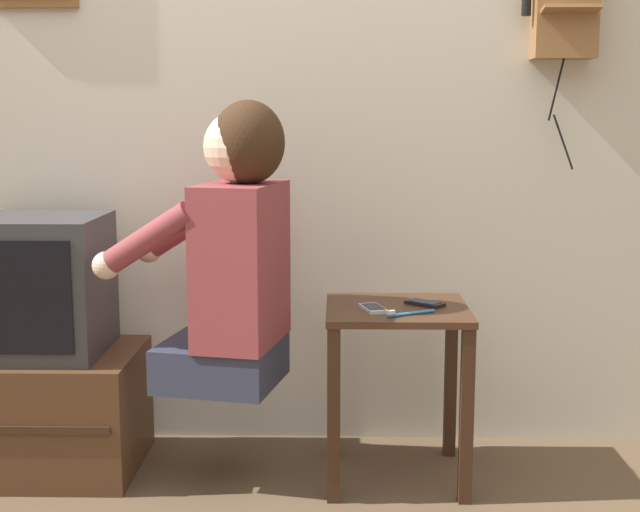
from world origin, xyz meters
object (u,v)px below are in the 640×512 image
Objects in this scene: television at (35,285)px; cell_phone_spare at (425,303)px; person at (233,250)px; cell_phone_held at (373,308)px; toothbrush at (407,313)px.

television reaches higher than cell_phone_spare.
person reaches higher than cell_phone_held.
toothbrush reaches higher than cell_phone_held.
cell_phone_held is (0.44, -0.01, -0.18)m from person.
person is 0.48m from cell_phone_held.
cell_phone_spare is (0.61, 0.07, -0.18)m from person.
cell_phone_spare is at bearing -71.57° from person.
television reaches higher than cell_phone_held.
cell_phone_held is at bearing 154.61° from cell_phone_spare.
person is 6.64× the size of cell_phone_held.
person reaches higher than cell_phone_spare.
toothbrush is (0.10, -0.07, 0.00)m from cell_phone_held.
person is 1.98× the size of television.
person is 6.77× the size of cell_phone_spare.
television is at bearing 157.98° from cell_phone_held.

